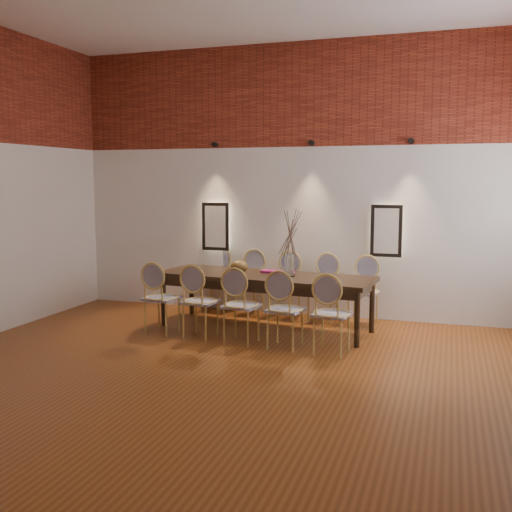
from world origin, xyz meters
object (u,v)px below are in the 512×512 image
(chair_far_e, at_px, (363,292))
(vase, at_px, (290,265))
(dining_table, at_px, (265,302))
(chair_near_c, at_px, (241,305))
(chair_near_d, at_px, (285,309))
(chair_near_e, at_px, (332,314))
(chair_far_a, at_px, (215,281))
(bowl, at_px, (239,267))
(chair_far_d, at_px, (323,289))
(book, at_px, (271,271))
(chair_far_c, at_px, (285,286))
(chair_near_b, at_px, (200,302))
(chair_near_a, at_px, (162,298))
(chair_far_b, at_px, (249,283))

(chair_far_e, bearing_deg, vase, 42.80)
(dining_table, bearing_deg, vase, 0.00)
(chair_near_c, bearing_deg, chair_near_d, -0.00)
(chair_near_e, bearing_deg, chair_far_a, 147.28)
(dining_table, bearing_deg, bowl, -172.15)
(chair_near_d, height_order, chair_far_d, same)
(chair_far_d, height_order, vase, vase)
(book, bearing_deg, bowl, -152.83)
(chair_far_c, height_order, book, chair_far_c)
(chair_near_b, relative_size, bowl, 3.92)
(dining_table, relative_size, chair_near_c, 3.09)
(chair_near_b, distance_m, chair_far_e, 2.30)
(chair_far_e, xyz_separation_m, book, (-1.20, -0.43, 0.30))
(chair_far_c, bearing_deg, dining_table, 90.00)
(chair_near_a, xyz_separation_m, chair_near_e, (2.31, -0.24, 0.00))
(chair_far_a, bearing_deg, chair_far_d, 180.00)
(chair_near_b, distance_m, chair_far_a, 1.60)
(chair_near_b, distance_m, chair_far_c, 1.60)
(chair_near_a, relative_size, book, 3.62)
(chair_near_e, height_order, chair_far_d, same)
(dining_table, distance_m, chair_near_e, 1.39)
(chair_near_b, height_order, book, chair_near_b)
(chair_far_b, bearing_deg, chair_far_d, 180.00)
(chair_near_e, bearing_deg, chair_near_b, -180.00)
(chair_near_a, bearing_deg, chair_far_b, 68.74)
(chair_near_c, xyz_separation_m, chair_far_a, (-1.00, 1.61, 0.00))
(chair_near_a, bearing_deg, chair_near_d, -0.00)
(chair_near_c, distance_m, vase, 0.93)
(chair_near_b, xyz_separation_m, chair_near_e, (1.74, -0.18, 0.00))
(chair_near_e, bearing_deg, vase, 137.20)
(chair_far_d, bearing_deg, chair_near_e, 111.26)
(chair_near_b, distance_m, chair_far_b, 1.49)
(chair_far_e, relative_size, bowl, 3.92)
(chair_far_d, bearing_deg, book, 44.10)
(dining_table, height_order, chair_far_a, chair_far_a)
(chair_far_b, distance_m, chair_far_c, 0.58)
(dining_table, relative_size, bowl, 12.12)
(chair_near_a, bearing_deg, chair_far_c, 52.11)
(chair_far_d, relative_size, book, 3.62)
(chair_far_d, bearing_deg, vase, 73.20)
(chair_near_a, height_order, chair_far_d, same)
(chair_near_c, bearing_deg, book, 89.31)
(chair_near_c, bearing_deg, dining_table, 90.00)
(chair_far_d, bearing_deg, dining_table, 52.11)
(dining_table, bearing_deg, chair_far_c, 90.00)
(vase, bearing_deg, chair_far_b, 135.42)
(chair_near_c, relative_size, chair_far_d, 1.00)
(chair_far_c, xyz_separation_m, book, (-0.05, -0.55, 0.30))
(chair_near_a, height_order, chair_far_c, same)
(chair_near_e, relative_size, chair_far_d, 1.00)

